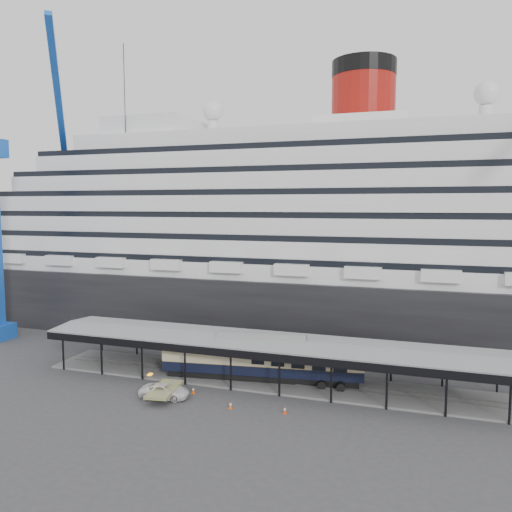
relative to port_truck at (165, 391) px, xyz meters
name	(u,v)px	position (x,y,z in m)	size (l,w,h in m)	color
ground	(252,396)	(9.02, 3.49, -0.76)	(200.00, 200.00, 0.00)	#363639
cruise_ship	(313,222)	(9.07, 35.49, 17.59)	(130.00, 30.00, 43.90)	black
platform_canopy	(265,362)	(9.02, 8.49, 1.61)	(56.00, 9.18, 5.30)	slate
port_truck	(165,391)	(0.00, 0.00, 0.00)	(2.51, 5.45, 1.51)	silver
pullman_carriage	(262,358)	(8.57, 8.49, 2.11)	(24.41, 6.23, 23.76)	black
traffic_cone_left	(193,390)	(2.50, 2.07, -0.36)	(0.53, 0.53, 0.81)	#DA510C
traffic_cone_mid	(230,405)	(7.99, -0.53, -0.37)	(0.45, 0.45, 0.78)	#EB4F0D
traffic_cone_right	(285,410)	(13.70, 0.06, -0.39)	(0.45, 0.45, 0.74)	#EE3B0D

